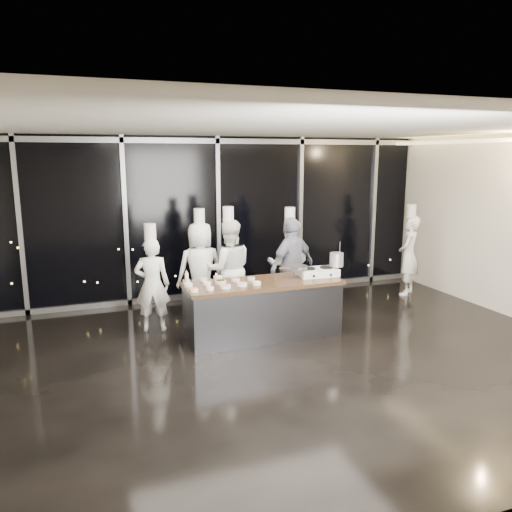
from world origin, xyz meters
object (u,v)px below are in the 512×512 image
Objects in this scene: stock_pot at (336,260)px; chef_left at (200,269)px; chef_side at (409,254)px; stove at (318,272)px; chef_right at (289,264)px; frying_pan at (298,267)px; chef_far_left at (152,283)px; guest at (292,266)px; demo_counter at (263,309)px; chef_center at (229,269)px.

stock_pot is 2.38m from chef_left.
chef_left is 4.34m from chef_side.
stock_pot is (0.32, -0.03, 0.19)m from stove.
frying_pan is at bearing 94.85° from chef_right.
chef_right is (-0.32, 1.19, -0.30)m from stock_pot.
stock_pot is 0.12× the size of chef_right.
stock_pot is 0.12× the size of chef_side.
chef_right reaches higher than chef_side.
chef_far_left is 2.48m from guest.
chef_left is at bearing 146.75° from stove.
stove is at bearing 2.59° from demo_counter.
chef_center reaches higher than frying_pan.
demo_counter is at bearing 114.30° from chef_left.
stock_pot is at bearing 126.58° from chef_right.
chef_side reaches higher than frying_pan.
demo_counter is 1.39× the size of guest.
guest is at bearing 77.07° from frying_pan.
stove reaches higher than demo_counter.
stove is 1.34× the size of frying_pan.
demo_counter is 1.54m from chef_left.
chef_center is 1.12× the size of guest.
chef_center reaches higher than chef_far_left.
guest is at bearing 96.77° from chef_right.
stock_pot is 0.12× the size of chef_left.
demo_counter is 1.33m from guest.
chef_right is (0.01, 1.16, -0.11)m from stove.
guest reaches higher than stove.
guest is at bearing 114.64° from stock_pot.
frying_pan is 0.25× the size of chef_center.
stock_pot is at bearing 175.89° from chef_far_left.
stock_pot is 0.13× the size of guest.
demo_counter is at bearing -21.74° from chef_side.
chef_far_left is 1.40m from chef_center.
stove is at bearing 111.32° from chef_right.
chef_side is at bearing 18.86° from demo_counter.
chef_far_left is at bearing 150.94° from demo_counter.
chef_center is (-1.50, 1.12, -0.27)m from stock_pot.
stock_pot is at bearing 143.71° from chef_left.
stove is at bearing 1.60° from frying_pan.
chef_right is 2.69m from chef_side.
chef_left is 1.63m from guest.
chef_center is (-0.21, 1.13, 0.43)m from demo_counter.
chef_center is 1.13m from guest.
chef_center is 1.19m from chef_right.
chef_side is (5.26, 0.37, 0.05)m from chef_far_left.
chef_side is (4.34, -0.07, -0.02)m from chef_left.
chef_far_left reaches higher than frying_pan.
chef_left reaches higher than demo_counter.
demo_counter is 1.39× the size of chef_far_left.
demo_counter is 1.32× the size of chef_side.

